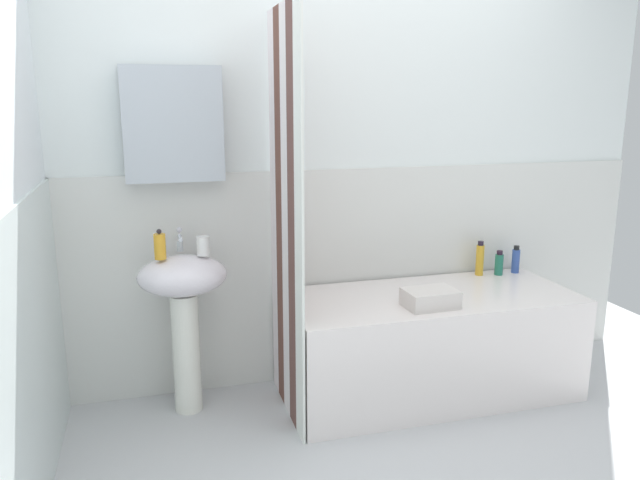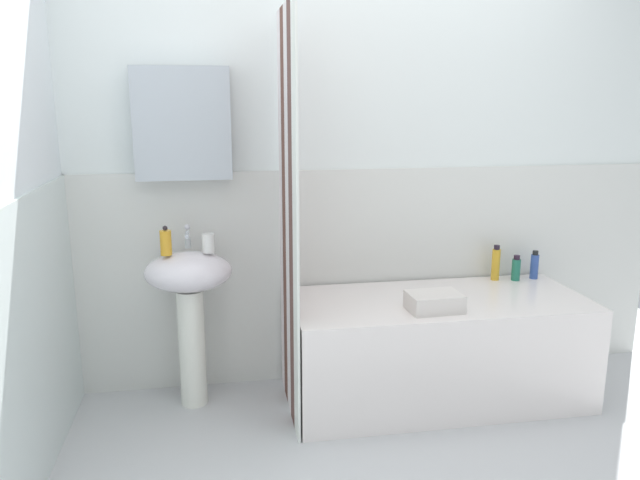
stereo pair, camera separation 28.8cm
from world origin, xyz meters
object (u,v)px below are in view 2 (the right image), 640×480
Objects in this scene: towel_folded at (434,302)px; soap_dispenser at (166,242)px; body_wash_bottle at (534,266)px; lotion_bottle at (496,264)px; bathtub at (437,348)px; shampoo_bottle at (516,269)px; sink at (190,294)px; toothbrush_cup at (208,243)px.

soap_dispenser is at bearing 167.40° from towel_folded.
body_wash_bottle is 0.24m from lotion_bottle.
bathtub is at bearing 62.33° from towel_folded.
bathtub is 0.64m from lotion_bottle.
shampoo_bottle is at bearing -173.08° from body_wash_bottle.
sink is at bearing -176.02° from lotion_bottle.
sink is at bearing 164.90° from towel_folded.
lotion_bottle is (1.82, 0.15, -0.23)m from soap_dispenser.
towel_folded is (1.29, -0.29, -0.29)m from soap_dispenser.
body_wash_bottle is 0.12m from shampoo_bottle.
soap_dispenser is 1.51m from bathtub.
bathtub is 10.51× the size of shampoo_bottle.
body_wash_bottle is 1.12× the size of shampoo_bottle.
lotion_bottle reaches higher than bathtub.
bathtub is 9.35× the size of body_wash_bottle.
sink is 1.72m from lotion_bottle.
soap_dispenser is 1.35m from towel_folded.
soap_dispenser is 2.07m from body_wash_bottle.
body_wash_bottle is at bearing 3.66° from toothbrush_cup.
body_wash_bottle is (0.67, 0.26, 0.36)m from bathtub.
bathtub is at bearing -156.38° from shampoo_bottle.
sink reaches higher than lotion_bottle.
soap_dispenser is at bearing -176.31° from shampoo_bottle.
bathtub is (1.38, -0.12, -0.61)m from soap_dispenser.
lotion_bottle reaches higher than body_wash_bottle.
sink is 4.03× the size of lotion_bottle.
sink is at bearing 173.35° from bathtub.
lotion_bottle is at bearing 166.13° from shampoo_bottle.
sink is 1.33m from bathtub.
toothbrush_cup reaches higher than sink.
toothbrush_cup reaches higher than shampoo_bottle.
bathtub is at bearing -159.17° from body_wash_bottle.
soap_dispenser is at bearing -161.87° from sink.
body_wash_bottle is at bearing 3.12° from sink.
toothbrush_cup reaches higher than body_wash_bottle.
toothbrush_cup is (0.11, -0.01, 0.27)m from sink.
body_wash_bottle is at bearing -3.21° from lotion_bottle.
towel_folded is (-0.09, -0.17, 0.32)m from bathtub.
body_wash_bottle is (1.95, 0.11, 0.03)m from sink.
bathtub is at bearing -6.65° from sink.
soap_dispenser is 0.57× the size of towel_folded.
sink is 1.84m from shampoo_bottle.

